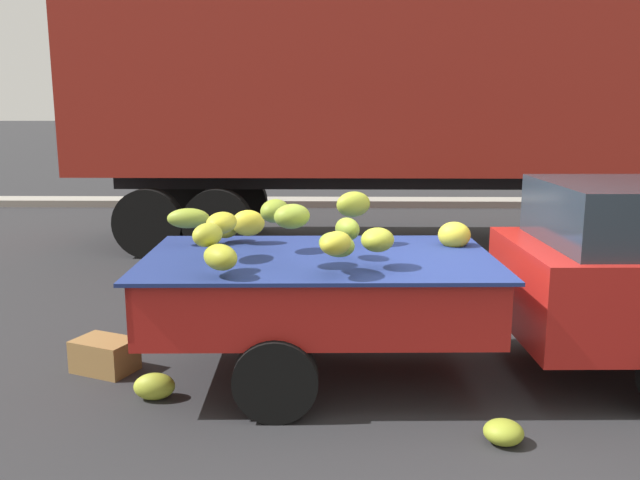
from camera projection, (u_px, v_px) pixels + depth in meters
The scene contains 7 objects.
ground at pixel (426, 387), 5.61m from camera, with size 220.00×220.00×0.00m, color #28282B.
curb_strip at pixel (364, 202), 15.90m from camera, with size 80.00×0.80×0.16m, color gray.
pickup_truck at pixel (557, 278), 5.65m from camera, with size 5.22×1.91×1.70m.
semi_trailer at pixel (438, 93), 11.07m from camera, with size 12.00×2.70×3.95m.
fallen_banana_bunch_near_tailgate at pixel (154, 386), 5.35m from camera, with size 0.33×0.21×0.22m, color #A4AF32.
fallen_banana_bunch_by_wheel at pixel (503, 432), 4.64m from camera, with size 0.28×0.26×0.17m, color #95A22C.
produce_crate at pixel (105, 355), 5.92m from camera, with size 0.52×0.36×0.29m, color olive.
Camera 1 is at (-0.81, -5.27, 2.31)m, focal length 37.39 mm.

